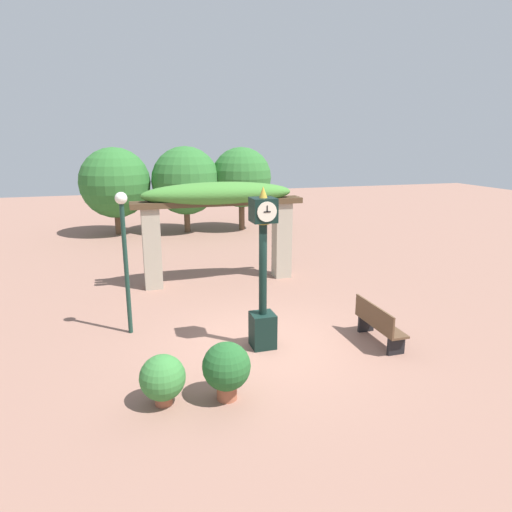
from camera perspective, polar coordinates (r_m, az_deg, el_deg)
ground_plane at (r=10.13m, az=1.35°, el=-11.07°), size 60.00×60.00×0.00m
pedestal_clock at (r=9.52m, az=0.86°, el=-3.11°), size 0.50×0.53×3.45m
pergola at (r=13.88m, az=-4.69°, el=6.14°), size 5.20×1.11×3.11m
potted_plant_near_left at (r=8.04m, az=-11.60°, el=-14.74°), size 0.78×0.78×0.88m
potted_plant_near_right at (r=8.00m, az=-3.71°, el=-13.76°), size 0.83×0.83×1.03m
park_bench at (r=10.42m, az=15.04°, el=-8.22°), size 0.42×1.53×0.89m
lamp_post at (r=10.48m, az=-16.13°, el=1.53°), size 0.27×0.27×3.26m
tree_line at (r=21.94m, az=-10.09°, el=9.25°), size 8.86×3.65×4.03m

